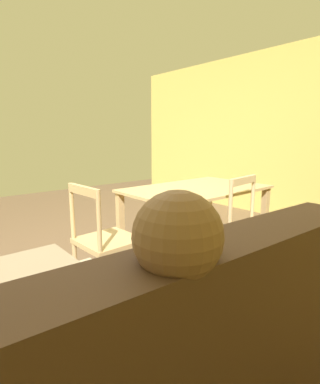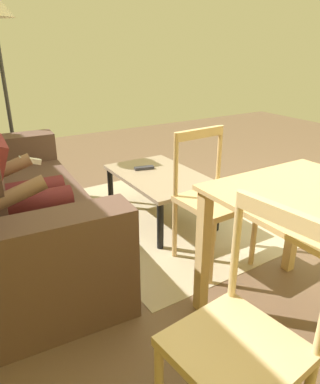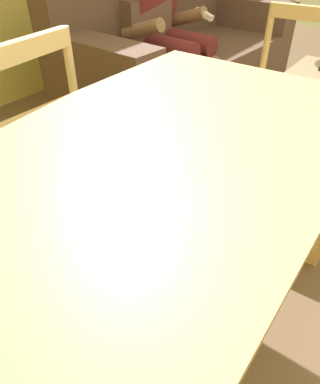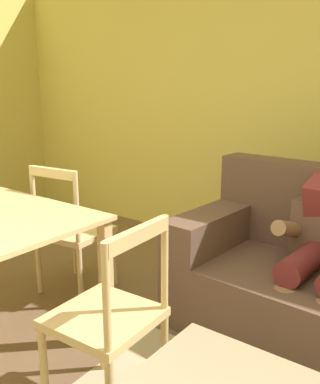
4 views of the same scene
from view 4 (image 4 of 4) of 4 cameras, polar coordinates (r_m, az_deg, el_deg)
The scene contains 3 objects.
wall_back at distance 3.66m, azimuth 17.12°, elevation 10.92°, with size 6.36×0.12×2.53m, color #DBC660.
dining_chair_near_wall at distance 3.03m, azimuth -11.64°, elevation -5.22°, with size 0.46×0.46×0.92m.
dining_chair_facing_couch at distance 1.92m, azimuth -6.84°, elevation -16.62°, with size 0.44×0.44×0.90m.
Camera 4 is at (1.26, -0.58, 1.44)m, focal length 39.66 mm.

